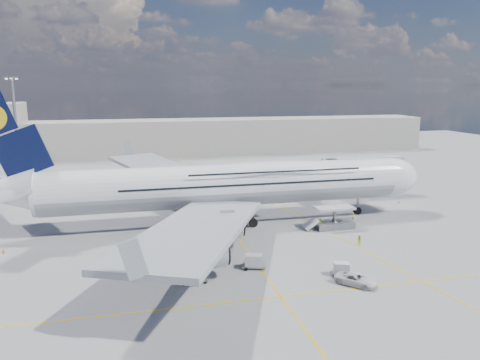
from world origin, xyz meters
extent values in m
plane|color=gray|center=(0.00, 0.00, 0.00)|extent=(300.00, 300.00, 0.00)
cube|color=#DEA80B|center=(0.00, 0.00, 0.01)|extent=(0.25, 220.00, 0.01)
cube|color=#DEA80B|center=(0.00, -20.00, 0.01)|extent=(120.00, 0.25, 0.01)
cube|color=#DEA80B|center=(14.00, 10.00, 0.01)|extent=(14.16, 99.06, 0.01)
cylinder|color=white|center=(0.00, 10.00, 6.80)|extent=(62.00, 7.20, 7.20)
cylinder|color=#9EA0A5|center=(0.00, 10.00, 6.65)|extent=(60.76, 7.13, 7.13)
ellipsoid|color=white|center=(8.00, 10.00, 8.78)|extent=(36.00, 6.84, 3.76)
ellipsoid|color=white|center=(31.00, 10.00, 6.80)|extent=(11.52, 7.20, 7.20)
ellipsoid|color=black|center=(34.24, 10.00, 7.40)|extent=(3.84, 4.16, 1.44)
cone|color=white|center=(-35.50, 10.00, 7.60)|extent=(10.00, 6.84, 6.84)
cube|color=#080F33|center=(-33.50, 10.00, 16.40)|extent=(11.02, 0.46, 14.61)
cube|color=#999EA3|center=(-8.00, 30.00, 5.60)|extent=(25.49, 39.15, 3.35)
cube|color=#999EA3|center=(-8.00, -10.00, 5.60)|extent=(25.49, 39.15, 3.35)
cylinder|color=#B7BABF|center=(-3.00, 22.50, 3.20)|extent=(5.20, 3.50, 3.50)
cylinder|color=#B7BABF|center=(-7.50, 33.00, 3.20)|extent=(5.20, 3.50, 3.50)
cylinder|color=#B7BABF|center=(-3.00, -2.50, 3.20)|extent=(5.20, 3.50, 3.50)
cylinder|color=#B7BABF|center=(-7.50, -13.00, 3.20)|extent=(5.20, 3.50, 3.50)
cylinder|color=gray|center=(25.00, 10.00, 2.20)|extent=(0.44, 0.44, 3.80)
cylinder|color=black|center=(25.00, 10.00, 0.65)|extent=(1.30, 0.90, 1.30)
cylinder|color=gray|center=(0.00, 10.00, 2.20)|extent=(0.56, 0.56, 3.80)
cylinder|color=black|center=(0.00, 13.20, 0.75)|extent=(1.50, 0.90, 1.50)
cube|color=#B7B7BC|center=(25.00, 18.60, 7.10)|extent=(3.00, 10.00, 2.60)
cube|color=#B7B7BC|center=(33.00, 23.60, 7.10)|extent=(18.00, 3.00, 2.60)
cylinder|color=gray|center=(27.00, 21.60, 3.55)|extent=(0.80, 0.80, 7.10)
cylinder|color=black|center=(27.00, 21.60, 0.45)|extent=(0.90, 0.80, 0.90)
cylinder|color=gray|center=(41.00, 23.60, 3.55)|extent=(1.00, 1.00, 7.10)
cube|color=gray|center=(41.00, 23.60, 0.40)|extent=(2.00, 2.00, 0.80)
cylinder|color=#B7B7BC|center=(25.00, 14.80, 7.10)|extent=(3.60, 3.60, 2.80)
cube|color=silver|center=(17.00, 2.90, 3.50)|extent=(6.50, 3.20, 0.35)
cube|color=gray|center=(17.00, 2.90, 0.55)|extent=(6.50, 3.20, 1.10)
cube|color=gray|center=(17.00, 2.90, 2.05)|extent=(0.22, 1.99, 3.00)
cylinder|color=black|center=(14.40, 1.70, 0.35)|extent=(0.70, 0.30, 0.70)
cube|color=silver|center=(12.80, 2.90, 1.00)|extent=(2.16, 2.60, 1.60)
cylinder|color=gray|center=(-40.00, 45.00, 12.50)|extent=(0.70, 0.70, 25.00)
cube|color=gray|center=(-40.00, 45.00, 25.20)|extent=(3.00, 0.40, 0.60)
cube|color=#B2AD9E|center=(0.00, 95.00, 6.00)|extent=(180.00, 16.00, 12.00)
cube|color=#193814|center=(40.00, 140.00, 4.00)|extent=(160.00, 6.00, 8.00)
cube|color=gray|center=(-13.49, -5.71, 0.34)|extent=(3.28, 2.41, 0.18)
cylinder|color=black|center=(-14.66, -6.30, 0.22)|extent=(0.43, 0.18, 0.43)
cylinder|color=black|center=(-12.32, -5.12, 0.22)|extent=(0.43, 0.18, 0.43)
cube|color=silver|center=(-13.49, -5.71, 1.12)|extent=(2.50, 2.07, 1.47)
cube|color=gray|center=(-9.12, -13.81, 0.38)|extent=(3.35, 1.91, 0.20)
cylinder|color=black|center=(-10.43, -14.46, 0.24)|extent=(0.48, 0.20, 0.48)
cylinder|color=black|center=(-7.82, -13.16, 0.24)|extent=(0.48, 0.20, 0.48)
cube|color=silver|center=(-9.12, -13.81, 1.25)|extent=(2.48, 1.76, 1.63)
cube|color=gray|center=(-11.76, -5.72, 0.37)|extent=(3.29, 1.98, 0.19)
cylinder|color=black|center=(-13.01, -6.35, 0.23)|extent=(0.46, 0.19, 0.46)
cylinder|color=black|center=(-10.51, -5.10, 0.23)|extent=(0.46, 0.19, 0.46)
cube|color=silver|center=(-11.76, -5.72, 1.20)|extent=(2.44, 1.79, 1.57)
cube|color=gray|center=(-17.99, -9.72, 0.31)|extent=(2.94, 2.06, 0.16)
cylinder|color=black|center=(-19.06, -10.25, 0.20)|extent=(0.39, 0.16, 0.39)
cylinder|color=black|center=(-16.93, -9.18, 0.20)|extent=(0.39, 0.16, 0.39)
cube|color=silver|center=(-17.99, -9.72, 1.02)|extent=(2.23, 1.79, 1.33)
cube|color=gray|center=(9.35, -15.95, 0.31)|extent=(2.98, 2.18, 0.16)
cylinder|color=black|center=(8.29, -16.48, 0.20)|extent=(0.39, 0.16, 0.39)
cylinder|color=black|center=(10.42, -15.41, 0.20)|extent=(0.39, 0.16, 0.39)
cube|color=silver|center=(9.35, -15.95, 1.02)|extent=(2.27, 1.87, 1.33)
cube|color=gray|center=(-0.80, -11.12, 0.35)|extent=(3.30, 2.39, 0.18)
cylinder|color=black|center=(-1.99, -11.72, 0.22)|extent=(0.44, 0.18, 0.44)
cylinder|color=black|center=(0.39, -10.53, 0.22)|extent=(0.44, 0.18, 0.44)
cube|color=silver|center=(-0.80, -11.12, 1.14)|extent=(2.52, 2.06, 1.48)
cube|color=silver|center=(-0.95, 0.94, 0.69)|extent=(2.90, 1.60, 1.28)
cube|color=black|center=(-0.95, 0.94, 1.48)|extent=(1.12, 1.29, 0.49)
cylinder|color=black|center=(-1.94, 0.39, 0.32)|extent=(0.63, 0.25, 0.63)
cylinder|color=black|center=(0.03, 1.48, 0.32)|extent=(0.63, 0.25, 0.63)
cube|color=gray|center=(-7.59, 29.14, 0.88)|extent=(6.10, 3.86, 1.76)
cube|color=silver|center=(-8.20, 29.14, 2.56)|extent=(4.72, 3.46, 1.94)
cube|color=silver|center=(-5.38, 29.14, 1.67)|extent=(2.16, 2.43, 1.41)
cube|color=black|center=(-4.77, 29.14, 1.85)|extent=(0.70, 1.71, 0.79)
cylinder|color=black|center=(-5.65, 28.13, 0.48)|extent=(0.97, 0.31, 0.97)
cylinder|color=black|center=(-9.53, 30.16, 0.48)|extent=(0.97, 0.31, 0.97)
cube|color=orange|center=(-8.20, 29.14, 1.94)|extent=(4.77, 3.51, 0.44)
cube|color=gray|center=(-22.24, 48.00, 0.90)|extent=(6.19, 3.61, 1.79)
cube|color=silver|center=(-22.87, 48.00, 2.60)|extent=(4.74, 3.30, 1.97)
cube|color=silver|center=(-19.99, 48.00, 1.70)|extent=(2.10, 2.42, 1.44)
cube|color=black|center=(-19.37, 48.00, 1.88)|extent=(0.60, 1.77, 0.81)
cylinder|color=black|center=(-20.26, 46.97, 0.49)|extent=(0.99, 0.31, 0.99)
cylinder|color=black|center=(-24.21, 49.03, 0.49)|extent=(0.99, 0.31, 0.99)
imported|color=silver|center=(9.81, -19.06, 0.70)|extent=(5.14, 5.26, 1.40)
imported|color=#A6DB17|center=(21.97, 5.56, 0.80)|extent=(0.68, 0.69, 1.61)
imported|color=#D1E918|center=(16.92, -6.36, 0.82)|extent=(0.97, 1.01, 1.65)
imported|color=#AADA17|center=(-11.16, 0.69, 0.75)|extent=(0.55, 0.94, 1.50)
imported|color=#B9F519|center=(14.32, 2.90, 0.87)|extent=(1.00, 0.99, 1.74)
imported|color=#E0FF1A|center=(-7.73, -5.92, 0.99)|extent=(1.47, 1.20, 1.98)
cone|color=orange|center=(37.16, 15.38, 0.27)|extent=(0.43, 0.43, 0.54)
cube|color=orange|center=(37.16, 15.38, 0.01)|extent=(0.37, 0.37, 0.03)
cone|color=orange|center=(-15.74, 27.81, 0.25)|extent=(0.39, 0.39, 0.50)
cube|color=orange|center=(-15.74, 27.81, 0.01)|extent=(0.34, 0.34, 0.03)
cone|color=orange|center=(-16.93, 31.01, 0.29)|extent=(0.46, 0.46, 0.59)
cube|color=orange|center=(-16.93, 31.01, 0.02)|extent=(0.40, 0.40, 0.03)
cone|color=orange|center=(-14.91, -3.63, 0.27)|extent=(0.43, 0.43, 0.55)
cube|color=orange|center=(-14.91, -3.63, 0.01)|extent=(0.37, 0.37, 0.03)
cone|color=orange|center=(-16.24, -11.58, 0.27)|extent=(0.43, 0.43, 0.55)
cube|color=orange|center=(-16.24, -11.58, 0.01)|extent=(0.37, 0.37, 0.03)
cone|color=orange|center=(-34.19, 2.71, 0.32)|extent=(0.50, 0.50, 0.63)
cube|color=orange|center=(-34.19, 2.71, 0.02)|extent=(0.43, 0.43, 0.03)
camera|label=1|loc=(-16.10, -67.03, 23.62)|focal=35.00mm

